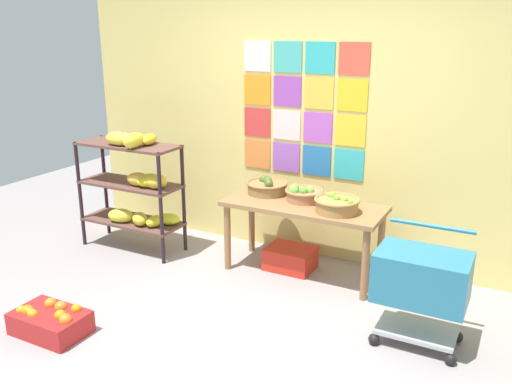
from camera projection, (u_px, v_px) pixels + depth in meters
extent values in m
plane|color=gray|center=(220.00, 338.00, 3.90)|extent=(9.46, 9.46, 0.00)
cube|color=#E2CC71|center=(316.00, 108.00, 4.97)|extent=(5.05, 0.06, 2.86)
cube|color=silver|center=(257.00, 56.00, 5.07)|extent=(0.28, 0.01, 0.28)
cube|color=#40AFA8|center=(288.00, 57.00, 4.93)|extent=(0.28, 0.01, 0.28)
cube|color=#2DADB1|center=(320.00, 58.00, 4.79)|extent=(0.28, 0.01, 0.28)
cube|color=#E34F3B|center=(354.00, 59.00, 4.65)|extent=(0.28, 0.01, 0.28)
cube|color=orange|center=(257.00, 90.00, 5.16)|extent=(0.28, 0.01, 0.28)
cube|color=purple|center=(287.00, 92.00, 5.02)|extent=(0.28, 0.01, 0.28)
cube|color=yellow|center=(319.00, 93.00, 4.88)|extent=(0.28, 0.01, 0.28)
cube|color=yellow|center=(352.00, 95.00, 4.74)|extent=(0.28, 0.01, 0.28)
cube|color=red|center=(257.00, 122.00, 5.25)|extent=(0.28, 0.01, 0.28)
cube|color=silver|center=(287.00, 125.00, 5.11)|extent=(0.28, 0.01, 0.28)
cube|color=#AE51BF|center=(318.00, 128.00, 4.97)|extent=(0.28, 0.01, 0.28)
cube|color=yellow|center=(351.00, 131.00, 4.83)|extent=(0.28, 0.01, 0.28)
cube|color=orange|center=(257.00, 154.00, 5.34)|extent=(0.28, 0.01, 0.28)
cube|color=#9756C1|center=(286.00, 157.00, 5.20)|extent=(0.28, 0.01, 0.28)
cube|color=#266DB7|center=(317.00, 161.00, 5.06)|extent=(0.28, 0.01, 0.28)
cube|color=#31B3BC|center=(349.00, 165.00, 4.92)|extent=(0.28, 0.01, 0.28)
cylinder|color=black|center=(80.00, 195.00, 5.42)|extent=(0.04, 0.04, 1.07)
cylinder|color=black|center=(161.00, 210.00, 4.97)|extent=(0.04, 0.04, 1.07)
cylinder|color=black|center=(105.00, 186.00, 5.72)|extent=(0.04, 0.04, 1.07)
cylinder|color=black|center=(184.00, 199.00, 5.28)|extent=(0.04, 0.04, 1.07)
cube|color=brown|center=(133.00, 221.00, 5.42)|extent=(1.04, 0.40, 0.03)
ellipsoid|color=yellow|center=(168.00, 219.00, 5.29)|extent=(0.27, 0.20, 0.11)
ellipsoid|color=yellow|center=(155.00, 221.00, 5.24)|extent=(0.17, 0.24, 0.11)
ellipsoid|color=gold|center=(140.00, 219.00, 5.26)|extent=(0.25, 0.23, 0.13)
ellipsoid|color=yellow|center=(121.00, 216.00, 5.34)|extent=(0.29, 0.21, 0.14)
cube|color=brown|center=(130.00, 184.00, 5.31)|extent=(1.04, 0.40, 0.02)
ellipsoid|color=yellow|center=(157.00, 182.00, 5.11)|extent=(0.24, 0.20, 0.12)
ellipsoid|color=gold|center=(139.00, 179.00, 5.18)|extent=(0.26, 0.17, 0.13)
ellipsoid|color=yellow|center=(152.00, 181.00, 5.15)|extent=(0.30, 0.33, 0.12)
ellipsoid|color=gold|center=(152.00, 181.00, 5.11)|extent=(0.31, 0.22, 0.14)
cube|color=brown|center=(128.00, 145.00, 5.19)|extent=(1.04, 0.40, 0.02)
ellipsoid|color=yellow|center=(149.00, 139.00, 5.14)|extent=(0.20, 0.30, 0.10)
ellipsoid|color=gold|center=(121.00, 138.00, 5.17)|extent=(0.20, 0.27, 0.11)
ellipsoid|color=yellow|center=(119.00, 139.00, 5.09)|extent=(0.30, 0.17, 0.13)
ellipsoid|color=yellow|center=(134.00, 140.00, 4.98)|extent=(0.14, 0.28, 0.14)
cube|color=olive|center=(304.00, 206.00, 4.74)|extent=(1.41, 0.59, 0.04)
cylinder|color=#97653D|center=(227.00, 237.00, 4.93)|extent=(0.06, 0.06, 0.62)
cylinder|color=#926440|center=(365.00, 265.00, 4.35)|extent=(0.06, 0.06, 0.62)
cylinder|color=#956641|center=(252.00, 221.00, 5.32)|extent=(0.06, 0.06, 0.62)
cylinder|color=olive|center=(381.00, 245.00, 4.75)|extent=(0.06, 0.06, 0.62)
cylinder|color=#A77A41|center=(337.00, 206.00, 4.51)|extent=(0.35, 0.35, 0.11)
torus|color=#A5793F|center=(337.00, 200.00, 4.49)|extent=(0.38, 0.38, 0.03)
sphere|color=#79BE2D|center=(337.00, 198.00, 4.50)|extent=(0.06, 0.06, 0.06)
sphere|color=#75C42F|center=(336.00, 198.00, 4.51)|extent=(0.05, 0.05, 0.05)
sphere|color=#77C13B|center=(332.00, 195.00, 4.57)|extent=(0.06, 0.06, 0.06)
sphere|color=#86BB32|center=(329.00, 195.00, 4.59)|extent=(0.05, 0.05, 0.05)
sphere|color=#6FC332|center=(351.00, 202.00, 4.39)|extent=(0.05, 0.05, 0.05)
sphere|color=#81C03E|center=(345.00, 199.00, 4.47)|extent=(0.05, 0.05, 0.05)
cylinder|color=#A6714C|center=(304.00, 196.00, 4.81)|extent=(0.32, 0.32, 0.09)
torus|color=#AB724A|center=(304.00, 191.00, 4.79)|extent=(0.34, 0.34, 0.03)
sphere|color=#66B63E|center=(303.00, 191.00, 4.74)|extent=(0.08, 0.08, 0.08)
sphere|color=#7FC149|center=(310.00, 190.00, 4.76)|extent=(0.08, 0.08, 0.08)
sphere|color=#69BE44|center=(294.00, 191.00, 4.75)|extent=(0.09, 0.09, 0.09)
sphere|color=#7EB434|center=(295.00, 188.00, 4.81)|extent=(0.08, 0.08, 0.08)
cylinder|color=olive|center=(267.00, 188.00, 5.02)|extent=(0.36, 0.36, 0.10)
torus|color=olive|center=(267.00, 183.00, 5.01)|extent=(0.39, 0.39, 0.02)
sphere|color=#3E7136|center=(268.00, 180.00, 5.08)|extent=(0.07, 0.07, 0.07)
sphere|color=#426724|center=(268.00, 181.00, 5.03)|extent=(0.09, 0.09, 0.09)
sphere|color=#4E5E2A|center=(264.00, 180.00, 5.08)|extent=(0.09, 0.09, 0.09)
sphere|color=#4D5E23|center=(269.00, 184.00, 4.91)|extent=(0.08, 0.08, 0.08)
cube|color=red|center=(290.00, 258.00, 4.99)|extent=(0.43, 0.34, 0.20)
cube|color=#AF2021|center=(51.00, 323.00, 3.94)|extent=(0.54, 0.34, 0.17)
sphere|color=orange|center=(60.00, 315.00, 3.85)|extent=(0.08, 0.08, 0.08)
sphere|color=orange|center=(65.00, 319.00, 3.82)|extent=(0.08, 0.08, 0.08)
sphere|color=orange|center=(21.00, 310.00, 3.93)|extent=(0.07, 0.07, 0.07)
sphere|color=orange|center=(66.00, 320.00, 3.81)|extent=(0.08, 0.08, 0.08)
sphere|color=orange|center=(76.00, 309.00, 3.94)|extent=(0.07, 0.07, 0.07)
sphere|color=orange|center=(30.00, 312.00, 3.92)|extent=(0.07, 0.07, 0.07)
sphere|color=orange|center=(65.00, 320.00, 3.80)|extent=(0.09, 0.09, 0.09)
sphere|color=orange|center=(27.00, 311.00, 3.93)|extent=(0.09, 0.09, 0.09)
sphere|color=orange|center=(33.00, 315.00, 3.88)|extent=(0.08, 0.08, 0.08)
sphere|color=orange|center=(61.00, 307.00, 3.97)|extent=(0.09, 0.09, 0.09)
sphere|color=orange|center=(50.00, 304.00, 4.02)|extent=(0.09, 0.09, 0.09)
sphere|color=black|center=(374.00, 339.00, 3.81)|extent=(0.08, 0.08, 0.08)
sphere|color=black|center=(451.00, 359.00, 3.58)|extent=(0.08, 0.08, 0.08)
sphere|color=black|center=(385.00, 319.00, 4.06)|extent=(0.08, 0.08, 0.08)
sphere|color=black|center=(457.00, 337.00, 3.83)|extent=(0.08, 0.08, 0.08)
cube|color=#A5A8AD|center=(417.00, 331.00, 3.80)|extent=(0.54, 0.32, 0.03)
cube|color=teal|center=(422.00, 277.00, 3.68)|extent=(0.62, 0.40, 0.34)
cylinder|color=teal|center=(432.00, 226.00, 3.79)|extent=(0.59, 0.03, 0.03)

